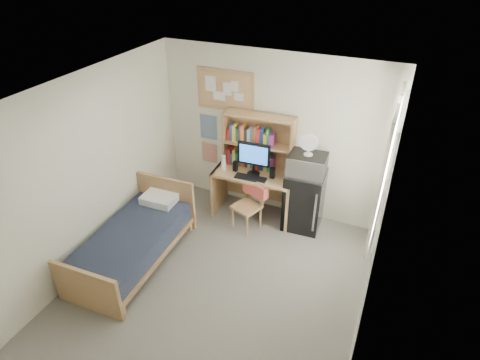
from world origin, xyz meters
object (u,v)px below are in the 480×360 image
at_px(desk, 254,193).
at_px(desk_fan, 309,145).
at_px(mini_fridge, 304,200).
at_px(desk_chair, 247,206).
at_px(bulletin_board, 225,90).
at_px(microwave, 307,164).
at_px(monitor, 254,159).
at_px(bed, 133,246).
at_px(speaker_left, 235,166).
at_px(speaker_right, 272,173).

relative_size(desk, desk_fan, 3.95).
bearing_deg(desk_fan, mini_fridge, 90.00).
distance_m(desk_chair, mini_fridge, 0.89).
bearing_deg(mini_fridge, desk_fan, -90.00).
height_order(bulletin_board, microwave, bulletin_board).
relative_size(desk_chair, monitor, 1.52).
distance_m(monitor, desk_fan, 0.88).
relative_size(bulletin_board, mini_fridge, 0.99).
height_order(microwave, desk_fan, desk_fan).
bearing_deg(mini_fridge, desk, 179.36).
bearing_deg(bed, speaker_left, 60.67).
distance_m(mini_fridge, monitor, 1.00).
bearing_deg(desk, microwave, -1.65).
distance_m(bed, microwave, 2.73).
xyz_separation_m(monitor, microwave, (0.80, 0.08, 0.05)).
relative_size(bulletin_board, speaker_right, 5.45).
bearing_deg(microwave, speaker_left, -178.50).
xyz_separation_m(bed, desk_fan, (1.94, 1.71, 1.17)).
bearing_deg(microwave, desk, 177.94).
relative_size(desk_chair, speaker_right, 4.71).
height_order(speaker_left, microwave, microwave).
relative_size(bulletin_board, monitor, 1.75).
height_order(monitor, microwave, monitor).
height_order(speaker_left, speaker_right, speaker_right).
bearing_deg(monitor, mini_fridge, 4.04).
bearing_deg(speaker_left, microwave, 1.91).
bearing_deg(desk_chair, mini_fridge, 49.23).
bearing_deg(speaker_right, monitor, 180.00).
height_order(desk_chair, microwave, microwave).
distance_m(bed, monitor, 2.15).
relative_size(bulletin_board, desk_fan, 2.93).
height_order(desk, speaker_right, speaker_right).
xyz_separation_m(bulletin_board, speaker_left, (0.34, -0.40, -1.05)).
distance_m(desk_chair, bed, 1.76).
bearing_deg(speaker_right, bed, -133.96).
bearing_deg(desk_chair, bulletin_board, 153.22).
bearing_deg(bed, desk_fan, 39.48).
relative_size(desk, mini_fridge, 1.33).
xyz_separation_m(desk_chair, desk_fan, (0.77, 0.41, 1.02)).
xyz_separation_m(mini_fridge, speaker_right, (-0.50, -0.08, 0.40)).
distance_m(bulletin_board, desk_fan, 1.55).
bearing_deg(bulletin_board, bed, -103.93).
distance_m(desk, microwave, 1.07).
xyz_separation_m(speaker_right, microwave, (0.50, 0.06, 0.23)).
bearing_deg(speaker_right, microwave, 4.17).
bearing_deg(desk_chair, desk, 114.85).
bearing_deg(desk, bulletin_board, 150.34).
relative_size(bed, speaker_right, 10.68).
relative_size(desk, microwave, 2.34).
bearing_deg(speaker_left, mini_fridge, 2.95).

